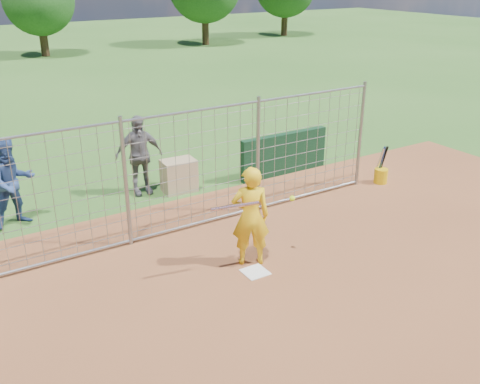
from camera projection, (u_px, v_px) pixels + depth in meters
ground at (249, 268)px, 9.77m from camera, size 100.00×100.00×0.00m
infield_dirt at (366, 362)px, 7.42m from camera, size 18.00×18.00×0.00m
home_plate at (255, 272)px, 9.61m from camera, size 0.43×0.43×0.02m
dugout_wall at (284, 154)px, 14.03m from camera, size 2.60×0.20×1.10m
batter at (250, 217)px, 9.57m from camera, size 0.82×0.70×1.89m
bystander_a at (13, 182)px, 11.06m from camera, size 1.05×0.89×1.92m
bystander_b at (139, 155)px, 12.62m from camera, size 1.17×0.57×1.94m
equipment_bin at (179, 176)px, 12.97m from camera, size 0.83×0.59×0.80m
equipment_in_play at (249, 204)px, 9.14m from camera, size 1.68×0.23×0.22m
bucket_with_bats at (381, 174)px, 13.53m from camera, size 0.34×0.38×0.97m
backstop_fence at (196, 171)px, 10.84m from camera, size 9.08×0.08×2.60m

